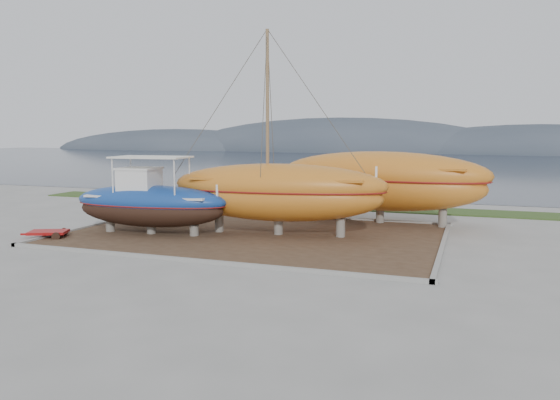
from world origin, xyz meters
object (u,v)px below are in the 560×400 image
(orange_sailboat, at_px, (278,134))
(red_trailer, at_px, (48,235))
(blue_caique, at_px, (150,195))
(white_dinghy, at_px, (159,212))
(orange_bare_hull, at_px, (381,188))

(orange_sailboat, height_order, red_trailer, orange_sailboat)
(blue_caique, relative_size, orange_sailboat, 0.75)
(white_dinghy, bearing_deg, blue_caique, -89.26)
(red_trailer, bearing_deg, blue_caique, 6.80)
(orange_sailboat, xyz_separation_m, orange_bare_hull, (4.18, 5.24, -3.04))
(orange_bare_hull, relative_size, red_trailer, 4.54)
(white_dinghy, relative_size, orange_bare_hull, 0.35)
(blue_caique, bearing_deg, orange_sailboat, 12.79)
(blue_caique, xyz_separation_m, red_trailer, (-4.18, -2.50, -1.81))
(white_dinghy, distance_m, orange_bare_hull, 12.42)
(blue_caique, bearing_deg, red_trailer, -154.12)
(orange_sailboat, bearing_deg, red_trailer, -163.45)
(orange_sailboat, bearing_deg, blue_caique, -169.11)
(blue_caique, height_order, red_trailer, blue_caique)
(orange_sailboat, relative_size, orange_bare_hull, 0.91)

